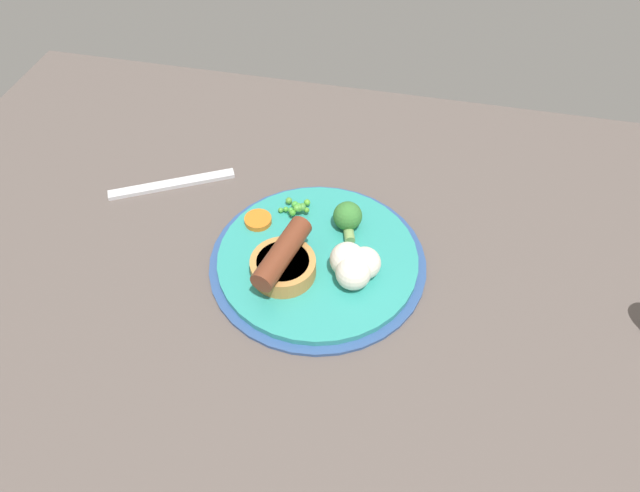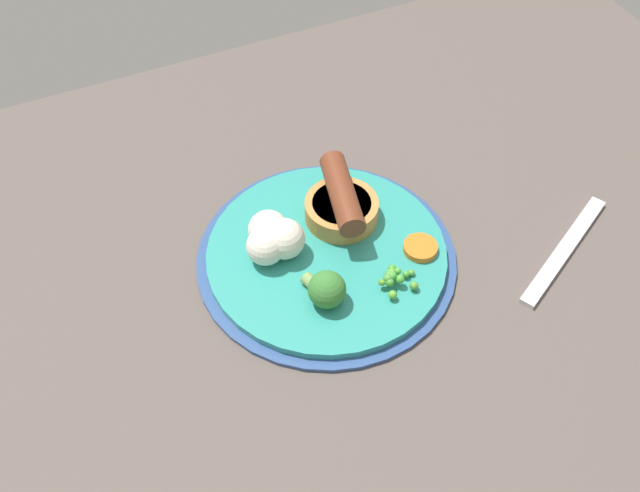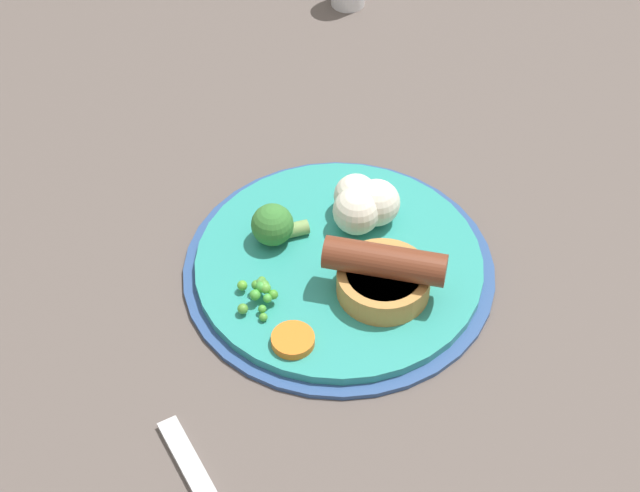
{
  "view_description": "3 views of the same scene",
  "coord_description": "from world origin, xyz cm",
  "px_view_note": "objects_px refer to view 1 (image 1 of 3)",
  "views": [
    {
      "loc": [
        -16.14,
        45.53,
        59.03
      ],
      "look_at": [
        -6.23,
        0.43,
        6.79
      ],
      "focal_mm": 32.0,
      "sensor_mm": 36.0,
      "label": 1
    },
    {
      "loc": [
        -26.22,
        -42.91,
        62.34
      ],
      "look_at": [
        -6.66,
        -0.12,
        5.74
      ],
      "focal_mm": 40.0,
      "sensor_mm": 36.0,
      "label": 2
    },
    {
      "loc": [
        57.0,
        -2.49,
        73.96
      ],
      "look_at": [
        -6.7,
        -1.66,
        5.45
      ],
      "focal_mm": 60.0,
      "sensor_mm": 36.0,
      "label": 3
    }
  ],
  "objects_px": {
    "fork": "(172,184)",
    "carrot_slice_0": "(258,220)",
    "pea_pile": "(297,207)",
    "cauliflower_floret": "(354,265)",
    "dinner_plate": "(317,261)",
    "sausage_pudding": "(283,262)",
    "broccoli_floret_near": "(348,217)"
  },
  "relations": [
    {
      "from": "dinner_plate",
      "to": "broccoli_floret_near",
      "type": "xyz_separation_m",
      "value": [
        -0.03,
        -0.06,
        0.03
      ]
    },
    {
      "from": "cauliflower_floret",
      "to": "fork",
      "type": "distance_m",
      "value": 0.31
    },
    {
      "from": "dinner_plate",
      "to": "pea_pile",
      "type": "xyz_separation_m",
      "value": [
        0.04,
        -0.07,
        0.02
      ]
    },
    {
      "from": "sausage_pudding",
      "to": "cauliflower_floret",
      "type": "distance_m",
      "value": 0.09
    },
    {
      "from": "sausage_pudding",
      "to": "carrot_slice_0",
      "type": "bearing_deg",
      "value": 49.08
    },
    {
      "from": "broccoli_floret_near",
      "to": "carrot_slice_0",
      "type": "bearing_deg",
      "value": 81.42
    },
    {
      "from": "dinner_plate",
      "to": "broccoli_floret_near",
      "type": "relative_size",
      "value": 5.28
    },
    {
      "from": "cauliflower_floret",
      "to": "dinner_plate",
      "type": "bearing_deg",
      "value": -22.03
    },
    {
      "from": "dinner_plate",
      "to": "broccoli_floret_near",
      "type": "bearing_deg",
      "value": -114.53
    },
    {
      "from": "broccoli_floret_near",
      "to": "dinner_plate",
      "type": "bearing_deg",
      "value": 138.65
    },
    {
      "from": "sausage_pudding",
      "to": "carrot_slice_0",
      "type": "xyz_separation_m",
      "value": [
        0.06,
        -0.08,
        -0.02
      ]
    },
    {
      "from": "fork",
      "to": "sausage_pudding",
      "type": "bearing_deg",
      "value": 118.47
    },
    {
      "from": "sausage_pudding",
      "to": "pea_pile",
      "type": "height_order",
      "value": "sausage_pudding"
    },
    {
      "from": "sausage_pudding",
      "to": "pea_pile",
      "type": "xyz_separation_m",
      "value": [
        0.01,
        -0.1,
        -0.01
      ]
    },
    {
      "from": "cauliflower_floret",
      "to": "carrot_slice_0",
      "type": "relative_size",
      "value": 1.74
    },
    {
      "from": "sausage_pudding",
      "to": "cauliflower_floret",
      "type": "relative_size",
      "value": 1.7
    },
    {
      "from": "pea_pile",
      "to": "fork",
      "type": "xyz_separation_m",
      "value": [
        0.19,
        -0.03,
        -0.02
      ]
    },
    {
      "from": "broccoli_floret_near",
      "to": "cauliflower_floret",
      "type": "bearing_deg",
      "value": 179.17
    },
    {
      "from": "broccoli_floret_near",
      "to": "fork",
      "type": "relative_size",
      "value": 0.29
    },
    {
      "from": "sausage_pudding",
      "to": "fork",
      "type": "bearing_deg",
      "value": 69.93
    },
    {
      "from": "fork",
      "to": "carrot_slice_0",
      "type": "bearing_deg",
      "value": 130.79
    },
    {
      "from": "carrot_slice_0",
      "to": "fork",
      "type": "xyz_separation_m",
      "value": [
        0.15,
        -0.06,
        -0.01
      ]
    },
    {
      "from": "carrot_slice_0",
      "to": "pea_pile",
      "type": "bearing_deg",
      "value": -149.22
    },
    {
      "from": "sausage_pudding",
      "to": "carrot_slice_0",
      "type": "distance_m",
      "value": 0.1
    },
    {
      "from": "sausage_pudding",
      "to": "pea_pile",
      "type": "bearing_deg",
      "value": 17.82
    },
    {
      "from": "pea_pile",
      "to": "fork",
      "type": "relative_size",
      "value": 0.24
    },
    {
      "from": "dinner_plate",
      "to": "sausage_pudding",
      "type": "relative_size",
      "value": 2.59
    },
    {
      "from": "dinner_plate",
      "to": "broccoli_floret_near",
      "type": "height_order",
      "value": "broccoli_floret_near"
    },
    {
      "from": "sausage_pudding",
      "to": "pea_pile",
      "type": "relative_size",
      "value": 2.49
    },
    {
      "from": "sausage_pudding",
      "to": "broccoli_floret_near",
      "type": "height_order",
      "value": "sausage_pudding"
    },
    {
      "from": "broccoli_floret_near",
      "to": "carrot_slice_0",
      "type": "relative_size",
      "value": 1.45
    },
    {
      "from": "cauliflower_floret",
      "to": "fork",
      "type": "bearing_deg",
      "value": -22.6
    }
  ]
}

